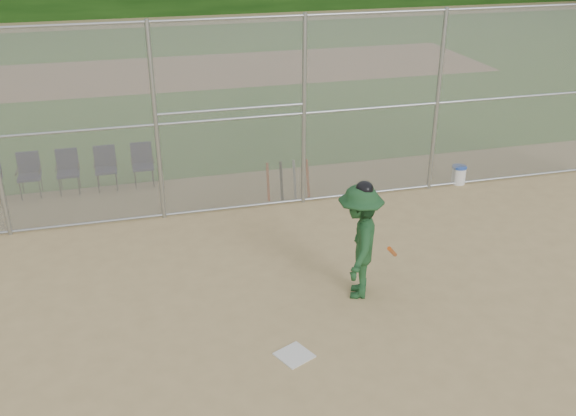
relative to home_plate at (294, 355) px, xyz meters
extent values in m
plane|color=tan|center=(0.59, 0.09, -0.01)|extent=(100.00, 100.00, 0.00)
plane|color=#2F611D|center=(0.59, 18.09, 0.00)|extent=(100.00, 100.00, 0.00)
plane|color=tan|center=(0.59, 18.09, 0.00)|extent=(24.00, 24.00, 0.00)
cube|color=gray|center=(0.59, 5.09, 1.99)|extent=(16.00, 0.02, 4.00)
cylinder|color=#9EA3A8|center=(0.59, 5.09, 3.94)|extent=(16.00, 0.05, 0.05)
cube|color=silver|center=(0.00, 0.00, 0.00)|extent=(0.60, 0.60, 0.02)
imported|color=#1D4824|center=(1.44, 1.32, 0.96)|extent=(1.17, 1.44, 1.94)
ellipsoid|color=black|center=(1.44, 1.32, 1.90)|extent=(0.27, 0.30, 0.23)
cylinder|color=#C34A12|center=(1.84, 0.92, 0.94)|extent=(0.46, 0.66, 0.53)
cylinder|color=white|center=(5.37, 5.17, 0.18)|extent=(0.32, 0.32, 0.38)
cylinder|color=#284CAE|center=(5.37, 5.17, 0.40)|extent=(0.34, 0.34, 0.05)
cylinder|color=#D84C14|center=(0.88, 5.39, 0.41)|extent=(0.06, 0.19, 0.85)
cylinder|color=black|center=(1.18, 5.39, 0.41)|extent=(0.06, 0.22, 0.85)
cylinder|color=#B2B2B7|center=(1.48, 5.39, 0.41)|extent=(0.06, 0.25, 0.84)
cylinder|color=#D84C14|center=(1.78, 5.39, 0.41)|extent=(0.06, 0.28, 0.84)
camera|label=1|loc=(-1.98, -7.16, 5.80)|focal=40.00mm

